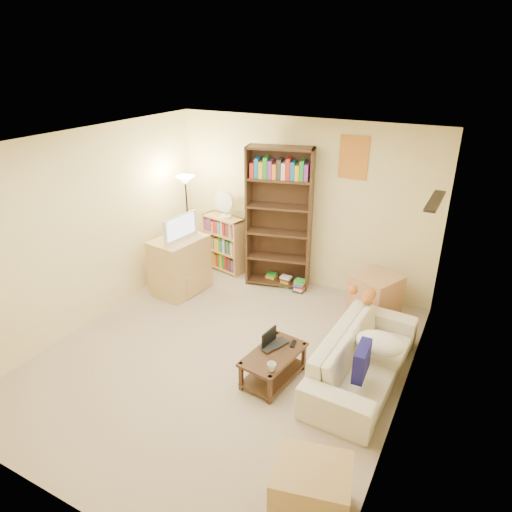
% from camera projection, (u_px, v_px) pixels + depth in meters
% --- Properties ---
extents(room, '(4.50, 4.54, 2.52)m').
position_uv_depth(room, '(221.00, 229.00, 4.77)').
color(room, '#C7B395').
rests_on(room, ground).
extents(sofa, '(1.97, 0.90, 0.56)m').
position_uv_depth(sofa, '(364.00, 357.00, 4.96)').
color(sofa, beige).
rests_on(sofa, ground).
extents(navy_pillow, '(0.13, 0.37, 0.33)m').
position_uv_depth(navy_pillow, '(362.00, 361.00, 4.49)').
color(navy_pillow, navy).
rests_on(navy_pillow, sofa).
extents(cream_blanket, '(0.51, 0.37, 0.22)m').
position_uv_depth(cream_blanket, '(379.00, 343.00, 4.86)').
color(cream_blanket, white).
rests_on(cream_blanket, sofa).
extents(tabby_cat, '(0.44, 0.17, 0.15)m').
position_uv_depth(tabby_cat, '(366.00, 295.00, 5.51)').
color(tabby_cat, '#C36729').
rests_on(tabby_cat, sofa).
extents(coffee_table, '(0.53, 0.83, 0.35)m').
position_uv_depth(coffee_table, '(273.00, 363.00, 4.97)').
color(coffee_table, '#452B1A').
rests_on(coffee_table, ground).
extents(laptop, '(0.49, 0.45, 0.03)m').
position_uv_depth(laptop, '(277.00, 347.00, 4.99)').
color(laptop, black).
rests_on(laptop, coffee_table).
extents(laptop_screen, '(0.05, 0.26, 0.17)m').
position_uv_depth(laptop_screen, '(269.00, 337.00, 5.02)').
color(laptop_screen, white).
rests_on(laptop_screen, laptop).
extents(mug, '(0.12, 0.12, 0.09)m').
position_uv_depth(mug, '(272.00, 367.00, 4.63)').
color(mug, silver).
rests_on(mug, coffee_table).
extents(tv_remote, '(0.07, 0.14, 0.02)m').
position_uv_depth(tv_remote, '(293.00, 344.00, 5.06)').
color(tv_remote, black).
rests_on(tv_remote, coffee_table).
extents(tv_stand, '(0.66, 0.86, 0.85)m').
position_uv_depth(tv_stand, '(180.00, 265.00, 6.76)').
color(tv_stand, tan).
rests_on(tv_stand, ground).
extents(television, '(0.66, 0.25, 0.37)m').
position_uv_depth(television, '(177.00, 227.00, 6.51)').
color(television, black).
rests_on(television, tv_stand).
extents(tall_bookshelf, '(1.00, 0.54, 2.12)m').
position_uv_depth(tall_bookshelf, '(279.00, 216.00, 6.68)').
color(tall_bookshelf, '#432E1A').
rests_on(tall_bookshelf, ground).
extents(short_bookshelf, '(0.76, 0.43, 0.92)m').
position_uv_depth(short_bookshelf, '(224.00, 243.00, 7.43)').
color(short_bookshelf, tan).
rests_on(short_bookshelf, ground).
extents(desk_fan, '(0.33, 0.18, 0.44)m').
position_uv_depth(desk_fan, '(224.00, 204.00, 7.09)').
color(desk_fan, white).
rests_on(desk_fan, short_bookshelf).
extents(floor_lamp, '(0.28, 0.28, 1.65)m').
position_uv_depth(floor_lamp, '(186.00, 198.00, 6.83)').
color(floor_lamp, black).
rests_on(floor_lamp, ground).
extents(side_table, '(0.71, 0.71, 0.62)m').
position_uv_depth(side_table, '(375.00, 296.00, 6.14)').
color(side_table, tan).
rests_on(side_table, ground).
extents(end_cabinet, '(0.68, 0.61, 0.49)m').
position_uv_depth(end_cabinet, '(311.00, 491.00, 3.49)').
color(end_cabinet, tan).
rests_on(end_cabinet, ground).
extents(book_stacks, '(0.68, 0.24, 0.21)m').
position_uv_depth(book_stacks, '(287.00, 282.00, 6.99)').
color(book_stacks, red).
rests_on(book_stacks, ground).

